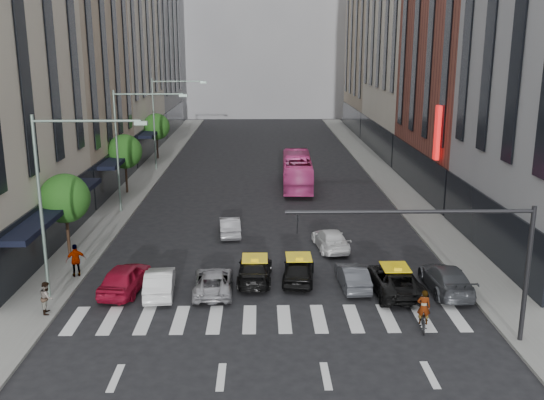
{
  "coord_description": "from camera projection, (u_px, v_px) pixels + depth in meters",
  "views": [
    {
      "loc": [
        -0.46,
        -24.18,
        12.23
      ],
      "look_at": [
        0.16,
        8.04,
        4.0
      ],
      "focal_mm": 40.0,
      "sensor_mm": 36.0,
      "label": 1
    }
  ],
  "objects": [
    {
      "name": "building_right_b",
      "position": [
        472.0,
        36.0,
        49.71
      ],
      "size": [
        8.0,
        18.0,
        26.0
      ],
      "primitive_type": "cube",
      "color": "brown",
      "rests_on": "ground"
    },
    {
      "name": "pedestrian_near",
      "position": [
        47.0,
        297.0,
        28.04
      ],
      "size": [
        0.73,
        0.85,
        1.53
      ],
      "primitive_type": "imported",
      "rotation": [
        0.0,
        0.0,
        1.79
      ],
      "color": "gray",
      "rests_on": "sidewalk_left"
    },
    {
      "name": "bus",
      "position": [
        297.0,
        171.0,
        53.6
      ],
      "size": [
        2.79,
        10.47,
        2.89
      ],
      "primitive_type": "imported",
      "rotation": [
        0.0,
        0.0,
        3.11
      ],
      "color": "#DE4190",
      "rests_on": "ground"
    },
    {
      "name": "liberty_sign",
      "position": [
        437.0,
        133.0,
        44.58
      ],
      "size": [
        0.3,
        0.7,
        4.0
      ],
      "color": "red",
      "rests_on": "ground"
    },
    {
      "name": "pedestrian_far",
      "position": [
        76.0,
        260.0,
        32.48
      ],
      "size": [
        1.15,
        0.84,
        1.81
      ],
      "primitive_type": "imported",
      "rotation": [
        0.0,
        0.0,
        3.57
      ],
      "color": "gray",
      "rests_on": "sidewalk_left"
    },
    {
      "name": "sidewalk_left",
      "position": [
        140.0,
        183.0,
        55.28
      ],
      "size": [
        3.0,
        96.0,
        0.15
      ],
      "primitive_type": "cube",
      "color": "slate",
      "rests_on": "ground"
    },
    {
      "name": "streetlamp_far",
      "position": [
        163.0,
        112.0,
        59.68
      ],
      "size": [
        5.38,
        0.25,
        9.0
      ],
      "color": "gray",
      "rests_on": "sidewalk_left"
    },
    {
      "name": "sidewalk_right",
      "position": [
        390.0,
        182.0,
        55.71
      ],
      "size": [
        3.0,
        96.0,
        0.15
      ],
      "primitive_type": "cube",
      "color": "slate",
      "rests_on": "ground"
    },
    {
      "name": "car_silver",
      "position": [
        213.0,
        281.0,
        30.8
      ],
      "size": [
        2.09,
        4.28,
        1.17
      ],
      "primitive_type": "imported",
      "rotation": [
        0.0,
        0.0,
        3.18
      ],
      "color": "#9A999E",
      "rests_on": "ground"
    },
    {
      "name": "tree_far",
      "position": [
        156.0,
        127.0,
        66.02
      ],
      "size": [
        2.88,
        2.88,
        4.95
      ],
      "color": "black",
      "rests_on": "sidewalk_left"
    },
    {
      "name": "building_left_b",
      "position": [
        61.0,
        48.0,
        50.29
      ],
      "size": [
        8.0,
        16.0,
        24.0
      ],
      "primitive_type": "cube",
      "color": "tan",
      "rests_on": "ground"
    },
    {
      "name": "car_grey_curb",
      "position": [
        446.0,
        279.0,
        30.9
      ],
      "size": [
        1.97,
        4.76,
        1.38
      ],
      "primitive_type": "imported",
      "rotation": [
        0.0,
        0.0,
        3.15
      ],
      "color": "#3F4247",
      "rests_on": "ground"
    },
    {
      "name": "building_far",
      "position": [
        262.0,
        11.0,
        104.34
      ],
      "size": [
        30.0,
        10.0,
        36.0
      ],
      "primitive_type": "cube",
      "color": "gray",
      "rests_on": "ground"
    },
    {
      "name": "car_row2_left",
      "position": [
        230.0,
        226.0,
        40.13
      ],
      "size": [
        1.66,
        3.88,
        1.24
      ],
      "primitive_type": "imported",
      "rotation": [
        0.0,
        0.0,
        3.23
      ],
      "color": "#A7A7AC",
      "rests_on": "ground"
    },
    {
      "name": "tree_near",
      "position": [
        65.0,
        198.0,
        35.02
      ],
      "size": [
        2.88,
        2.88,
        4.95
      ],
      "color": "black",
      "rests_on": "sidewalk_left"
    },
    {
      "name": "tree_mid",
      "position": [
        125.0,
        152.0,
        50.52
      ],
      "size": [
        2.88,
        2.88,
        4.95
      ],
      "color": "black",
      "rests_on": "sidewalk_left"
    },
    {
      "name": "building_left_d",
      "position": [
        143.0,
        25.0,
        85.39
      ],
      "size": [
        8.0,
        18.0,
        30.0
      ],
      "primitive_type": "cube",
      "color": "gray",
      "rests_on": "ground"
    },
    {
      "name": "taxi_right",
      "position": [
        395.0,
        280.0,
        30.74
      ],
      "size": [
        2.42,
        4.97,
        1.36
      ],
      "primitive_type": "imported",
      "rotation": [
        0.0,
        0.0,
        3.17
      ],
      "color": "black",
      "rests_on": "ground"
    },
    {
      "name": "motorcycle",
      "position": [
        423.0,
        319.0,
        26.84
      ],
      "size": [
        0.93,
        1.85,
        0.93
      ],
      "primitive_type": "imported",
      "rotation": [
        0.0,
        0.0,
        2.95
      ],
      "color": "black",
      "rests_on": "ground"
    },
    {
      "name": "streetlamp_near",
      "position": [
        59.0,
        183.0,
        28.68
      ],
      "size": [
        5.38,
        0.25,
        9.0
      ],
      "color": "gray",
      "rests_on": "sidewalk_left"
    },
    {
      "name": "taxi_center",
      "position": [
        299.0,
        269.0,
        32.18
      ],
      "size": [
        2.03,
        4.16,
        1.37
      ],
      "primitive_type": "imported",
      "rotation": [
        0.0,
        0.0,
        3.03
      ],
      "color": "black",
      "rests_on": "ground"
    },
    {
      "name": "car_white_front",
      "position": [
        160.0,
        282.0,
        30.52
      ],
      "size": [
        1.74,
        4.09,
        1.31
      ],
      "primitive_type": "imported",
      "rotation": [
        0.0,
        0.0,
        3.23
      ],
      "color": "silver",
      "rests_on": "ground"
    },
    {
      "name": "streetlamp_mid",
      "position": [
        129.0,
        135.0,
        44.18
      ],
      "size": [
        5.38,
        0.25,
        9.0
      ],
      "color": "gray",
      "rests_on": "sidewalk_left"
    },
    {
      "name": "ground",
      "position": [
        272.0,
        334.0,
        26.45
      ],
      "size": [
        160.0,
        160.0,
        0.0
      ],
      "primitive_type": "plane",
      "color": "black",
      "rests_on": "ground"
    },
    {
      "name": "taxi_left",
      "position": [
        255.0,
        270.0,
        32.27
      ],
      "size": [
        1.94,
        4.44,
        1.27
      ],
      "primitive_type": "imported",
      "rotation": [
        0.0,
        0.0,
        3.1
      ],
      "color": "black",
      "rests_on": "ground"
    },
    {
      "name": "car_row2_right",
      "position": [
        331.0,
        239.0,
        37.39
      ],
      "size": [
        2.22,
        4.46,
        1.25
      ],
      "primitive_type": "imported",
      "rotation": [
        0.0,
        0.0,
        3.25
      ],
      "color": "white",
      "rests_on": "ground"
    },
    {
      "name": "rider",
      "position": [
        425.0,
        293.0,
        26.52
      ],
      "size": [
        0.64,
        0.48,
        1.6
      ],
      "primitive_type": "imported",
      "rotation": [
        0.0,
        0.0,
        2.95
      ],
      "color": "gray",
      "rests_on": "motorcycle"
    },
    {
      "name": "building_right_d",
      "position": [
        382.0,
        33.0,
        86.28
      ],
      "size": [
        8.0,
        18.0,
        28.0
      ],
      "primitive_type": "cube",
      "color": "tan",
      "rests_on": "ground"
    },
    {
      "name": "car_red",
      "position": [
        125.0,
        278.0,
        30.87
      ],
      "size": [
        2.32,
        4.55,
        1.49
      ],
      "primitive_type": "imported",
      "rotation": [
        0.0,
        0.0,
        3.01
      ],
      "color": "maroon",
      "rests_on": "ground"
    },
    {
      "name": "car_grey_mid",
      "position": [
        353.0,
        276.0,
        31.41
      ],
      "size": [
        1.49,
        3.77,
        1.22
      ],
      "primitive_type": "imported",
      "rotation": [
        0.0,
        0.0,
        3.2
      ],
      "color": "#3D3F44",
      "rests_on": "ground"
    },
    {
      "name": "traffic_signal",
      "position": [
        462.0,
        243.0,
        24.52
      ],
      "size": [
        10.1,
        0.2,
        6.0
      ],
      "color": "black",
      "rests_on": "ground"
    }
  ]
}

